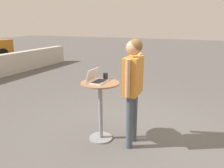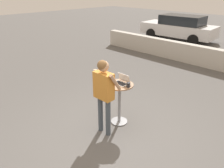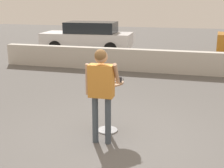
{
  "view_description": "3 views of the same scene",
  "coord_description": "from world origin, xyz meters",
  "px_view_note": "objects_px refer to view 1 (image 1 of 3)",
  "views": [
    {
      "loc": [
        -3.37,
        -1.08,
        1.96
      ],
      "look_at": [
        -0.06,
        0.37,
        0.95
      ],
      "focal_mm": 35.0,
      "sensor_mm": 36.0,
      "label": 1
    },
    {
      "loc": [
        2.8,
        -2.86,
        3.07
      ],
      "look_at": [
        -0.48,
        0.41,
        0.99
      ],
      "focal_mm": 35.0,
      "sensor_mm": 36.0,
      "label": 2
    },
    {
      "loc": [
        1.32,
        -5.09,
        2.54
      ],
      "look_at": [
        -0.14,
        0.25,
        1.04
      ],
      "focal_mm": 50.0,
      "sensor_mm": 36.0,
      "label": 3
    }
  ],
  "objects_px": {
    "laptop": "(97,79)",
    "coffee_mug": "(105,76)",
    "cafe_table": "(100,103)",
    "standing_person": "(133,79)"
  },
  "relations": [
    {
      "from": "coffee_mug",
      "to": "standing_person",
      "type": "xyz_separation_m",
      "value": [
        -0.2,
        -0.56,
        0.04
      ]
    },
    {
      "from": "cafe_table",
      "to": "laptop",
      "type": "bearing_deg",
      "value": 89.65
    },
    {
      "from": "cafe_table",
      "to": "laptop",
      "type": "xyz_separation_m",
      "value": [
        0.0,
        0.06,
        0.4
      ]
    },
    {
      "from": "cafe_table",
      "to": "standing_person",
      "type": "distance_m",
      "value": 0.71
    },
    {
      "from": "cafe_table",
      "to": "standing_person",
      "type": "relative_size",
      "value": 0.59
    },
    {
      "from": "standing_person",
      "to": "cafe_table",
      "type": "bearing_deg",
      "value": 95.09
    },
    {
      "from": "laptop",
      "to": "coffee_mug",
      "type": "height_order",
      "value": "laptop"
    },
    {
      "from": "coffee_mug",
      "to": "standing_person",
      "type": "relative_size",
      "value": 0.07
    },
    {
      "from": "laptop",
      "to": "standing_person",
      "type": "relative_size",
      "value": 0.2
    },
    {
      "from": "laptop",
      "to": "coffee_mug",
      "type": "relative_size",
      "value": 2.88
    }
  ]
}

